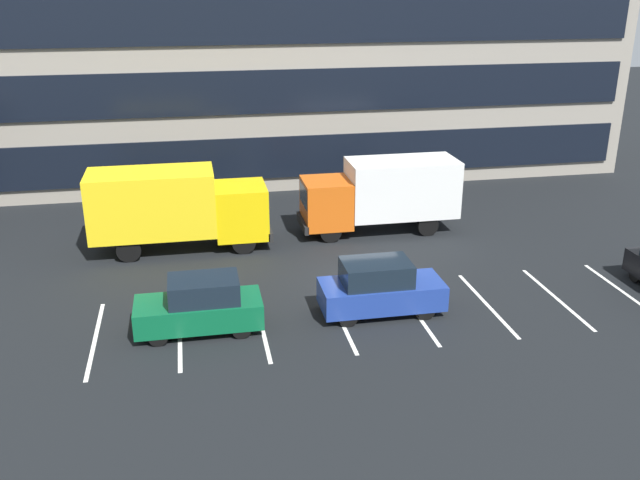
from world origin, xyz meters
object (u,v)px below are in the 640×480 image
at_px(suv_navy, 380,288).
at_px(suv_forest, 200,306).
at_px(box_truck_orange, 382,192).
at_px(box_truck_yellow_all, 175,206).

bearing_deg(suv_navy, suv_forest, -178.44).
relative_size(box_truck_orange, suv_navy, 1.67).
xyz_separation_m(box_truck_yellow_all, suv_forest, (0.76, -7.89, -1.09)).
distance_m(suv_forest, suv_navy, 6.36).
height_order(box_truck_yellow_all, box_truck_orange, box_truck_yellow_all).
distance_m(box_truck_orange, suv_forest, 12.22).
bearing_deg(box_truck_yellow_all, box_truck_orange, 3.51).
distance_m(box_truck_yellow_all, suv_navy, 10.55).
height_order(box_truck_orange, suv_forest, box_truck_orange).
xyz_separation_m(box_truck_yellow_all, box_truck_orange, (9.51, 0.58, -0.11)).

